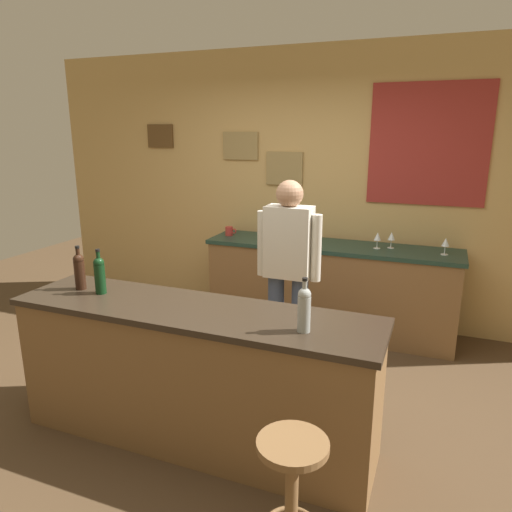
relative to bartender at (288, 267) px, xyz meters
name	(u,v)px	position (x,y,z in m)	size (l,w,h in m)	color
ground_plane	(223,406)	(-0.29, -0.62, -0.94)	(10.00, 10.00, 0.00)	#4C3823
back_wall	(306,186)	(-0.27, 1.40, 0.48)	(6.00, 0.09, 2.80)	tan
bar_counter	(195,375)	(-0.29, -1.02, -0.47)	(2.36, 0.60, 0.92)	brown
side_counter	(329,288)	(0.11, 1.03, -0.48)	(2.46, 0.56, 0.90)	brown
bartender	(288,267)	(0.00, 0.00, 0.00)	(0.52, 0.21, 1.62)	#384766
bar_stool	(292,484)	(0.58, -1.72, -0.48)	(0.32, 0.32, 0.68)	brown
wine_bottle_a	(79,270)	(-1.18, -0.99, 0.12)	(0.07, 0.07, 0.31)	black
wine_bottle_b	(100,274)	(-1.00, -1.01, 0.12)	(0.07, 0.07, 0.31)	black
wine_bottle_c	(304,308)	(0.44, -1.11, 0.12)	(0.07, 0.07, 0.31)	#999E99
wine_glass_a	(297,230)	(-0.25, 1.08, 0.07)	(0.07, 0.07, 0.16)	silver
wine_glass_b	(378,237)	(0.55, 1.02, 0.07)	(0.07, 0.07, 0.16)	silver
wine_glass_c	(392,237)	(0.67, 1.09, 0.07)	(0.07, 0.07, 0.16)	silver
wine_glass_d	(446,243)	(1.14, 1.01, 0.07)	(0.07, 0.07, 0.16)	silver
coffee_mug	(229,231)	(-0.98, 1.03, 0.01)	(0.13, 0.08, 0.09)	#B2332D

